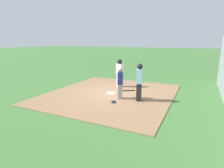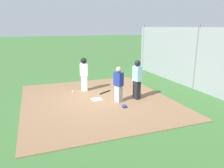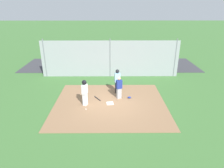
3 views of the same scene
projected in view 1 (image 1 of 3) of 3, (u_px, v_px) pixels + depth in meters
name	position (u px, v px, depth m)	size (l,w,h in m)	color
ground_plane	(111.00, 94.00, 10.01)	(140.00, 140.00, 0.00)	#3D6B33
dirt_infield	(111.00, 94.00, 10.01)	(7.20, 6.40, 0.03)	#896647
home_plate	(111.00, 93.00, 10.00)	(0.44, 0.44, 0.02)	white
catcher	(120.00, 83.00, 8.94)	(0.45, 0.38, 1.55)	#9E9EA3
umpire	(139.00, 81.00, 8.60)	(0.42, 0.33, 1.77)	black
runner	(120.00, 71.00, 11.25)	(0.38, 0.45, 1.70)	silver
baseball_bat	(128.00, 90.00, 10.46)	(0.06, 0.06, 0.78)	black
catcher_mask	(113.00, 101.00, 8.49)	(0.24, 0.20, 0.12)	navy
baseball	(109.00, 85.00, 11.65)	(0.07, 0.07, 0.07)	white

